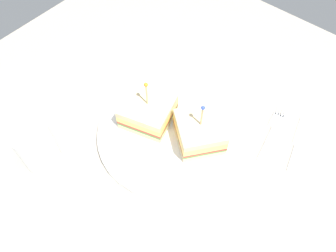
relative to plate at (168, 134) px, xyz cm
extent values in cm
cube|color=#9E9384|center=(0.00, 0.00, -1.65)|extent=(93.86, 93.86, 2.00)
cylinder|color=white|center=(0.00, 0.00, 0.00)|extent=(26.29, 26.29, 1.29)
cube|color=beige|center=(4.82, 0.42, 1.27)|extent=(10.76, 10.65, 1.25)
cube|color=#478438|center=(4.82, 0.42, 2.09)|extent=(10.76, 10.65, 0.40)
cube|color=red|center=(4.82, 0.42, 2.54)|extent=(10.76, 10.65, 0.50)
cube|color=#F4D666|center=(4.82, 0.42, 3.44)|extent=(10.76, 10.65, 1.29)
cube|color=beige|center=(4.82, 0.42, 4.70)|extent=(10.76, 10.65, 1.25)
cylinder|color=tan|center=(4.82, 0.42, 7.58)|extent=(0.30, 0.30, 5.76)
sphere|color=orange|center=(4.82, 0.42, 10.46)|extent=(0.70, 0.70, 0.70)
cube|color=beige|center=(-5.33, -2.37, 1.30)|extent=(11.33, 11.27, 1.30)
cube|color=#478438|center=(-5.33, -2.37, 2.14)|extent=(11.33, 11.27, 0.40)
cube|color=red|center=(-5.33, -2.37, 2.59)|extent=(11.33, 11.27, 0.50)
cube|color=#F4D666|center=(-5.33, -2.37, 3.59)|extent=(11.33, 11.27, 1.50)
cube|color=beige|center=(-5.33, -2.37, 4.99)|extent=(11.33, 11.27, 1.30)
cylinder|color=tan|center=(-5.33, -2.37, 7.62)|extent=(0.30, 0.30, 5.26)
sphere|color=blue|center=(-5.33, -2.37, 10.25)|extent=(0.70, 0.70, 0.70)
cylinder|color=#B74C33|center=(13.94, 18.28, 2.49)|extent=(5.69, 5.69, 6.27)
cylinder|color=white|center=(13.94, 18.28, 3.87)|extent=(6.47, 6.47, 9.04)
cube|color=silver|center=(-15.15, -10.41, -0.47)|extent=(2.13, 8.23, 0.35)
cube|color=silver|center=(-14.05, -16.24, -0.47)|extent=(2.83, 3.95, 0.35)
cube|color=silver|center=(-14.37, -18.54, -0.47)|extent=(0.55, 2.00, 0.35)
cube|color=silver|center=(-13.88, -18.45, -0.47)|extent=(0.55, 2.00, 0.35)
cube|color=silver|center=(-13.39, -18.35, -0.47)|extent=(0.55, 2.00, 0.35)
cube|color=silver|center=(-12.90, -18.26, -0.47)|extent=(0.55, 2.00, 0.35)
cube|color=silver|center=(-20.17, -11.61, -0.47)|extent=(2.41, 7.26, 0.35)
cube|color=silver|center=(-18.81, -16.91, -0.47)|extent=(3.20, 7.15, 0.24)
camera|label=1|loc=(-22.03, 26.32, 53.63)|focal=36.29mm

